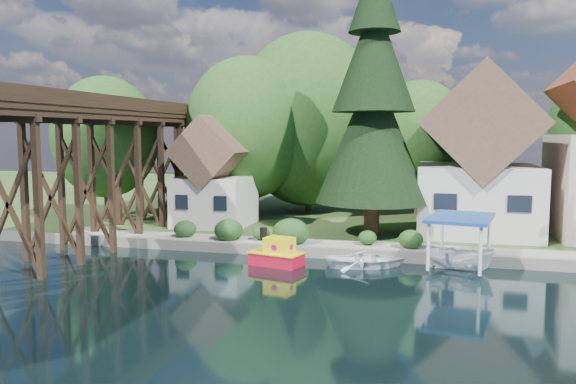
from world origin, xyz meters
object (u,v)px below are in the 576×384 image
(boat_canopy, at_px, (460,247))
(boat_white_a, at_px, (366,258))
(house_left, at_px, (478,163))
(tugboat, at_px, (277,254))
(shed, at_px, (215,179))
(trestle_bridge, at_px, (72,164))
(conifer, at_px, (373,102))

(boat_canopy, bearing_deg, boat_white_a, -174.52)
(house_left, xyz_separation_m, tugboat, (-10.91, -10.40, -4.53))
(shed, bearing_deg, boat_canopy, -24.50)
(trestle_bridge, distance_m, shed, 10.69)
(house_left, height_order, conifer, conifer)
(conifer, height_order, boat_canopy, conifer)
(house_left, relative_size, boat_canopy, 2.25)
(conifer, height_order, tugboat, conifer)
(boat_white_a, relative_size, boat_canopy, 0.87)
(shed, relative_size, boat_white_a, 1.83)
(trestle_bridge, xyz_separation_m, conifer, (16.38, 7.82, 3.71))
(trestle_bridge, distance_m, conifer, 18.53)
(boat_white_a, bearing_deg, boat_canopy, -99.10)
(conifer, bearing_deg, boat_canopy, -49.39)
(boat_canopy, bearing_deg, tugboat, -171.84)
(conifer, distance_m, tugboat, 12.02)
(tugboat, xyz_separation_m, boat_canopy, (9.46, 1.36, 0.60))
(trestle_bridge, distance_m, tugboat, 13.00)
(trestle_bridge, height_order, house_left, house_left)
(house_left, distance_m, conifer, 8.26)
(house_left, bearing_deg, shed, -175.23)
(shed, distance_m, tugboat, 11.83)
(house_left, xyz_separation_m, boat_canopy, (-1.44, -9.05, -3.92))
(tugboat, bearing_deg, conifer, 59.91)
(trestle_bridge, height_order, boat_white_a, trestle_bridge)
(shed, height_order, conifer, conifer)
(tugboat, distance_m, boat_white_a, 4.76)
(tugboat, bearing_deg, boat_white_a, 10.88)
(boat_white_a, bearing_deg, house_left, -47.84)
(shed, height_order, boat_white_a, shed)
(trestle_bridge, bearing_deg, tugboat, 2.01)
(shed, bearing_deg, tugboat, -51.45)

